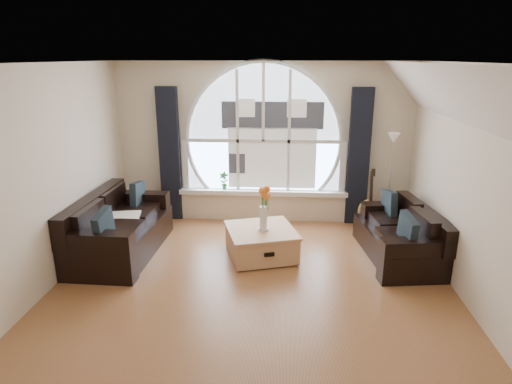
{
  "coord_description": "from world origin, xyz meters",
  "views": [
    {
      "loc": [
        0.38,
        -4.64,
        2.76
      ],
      "look_at": [
        0.0,
        0.9,
        1.05
      ],
      "focal_mm": 30.86,
      "sensor_mm": 36.0,
      "label": 1
    }
  ],
  "objects_px": {
    "floor_lamp": "(390,181)",
    "sofa_right": "(400,231)",
    "vase_flowers": "(263,204)",
    "coffee_chest": "(261,241)",
    "potted_plant": "(224,181)",
    "guitar": "(370,198)",
    "sofa_left": "(121,227)"
  },
  "relations": [
    {
      "from": "sofa_left",
      "to": "sofa_right",
      "type": "height_order",
      "value": "sofa_left"
    },
    {
      "from": "coffee_chest",
      "to": "floor_lamp",
      "type": "relative_size",
      "value": 0.58
    },
    {
      "from": "sofa_right",
      "to": "vase_flowers",
      "type": "bearing_deg",
      "value": 176.15
    },
    {
      "from": "sofa_right",
      "to": "sofa_left",
      "type": "bearing_deg",
      "value": 173.96
    },
    {
      "from": "floor_lamp",
      "to": "vase_flowers",
      "type": "bearing_deg",
      "value": -146.48
    },
    {
      "from": "sofa_right",
      "to": "floor_lamp",
      "type": "bearing_deg",
      "value": 78.05
    },
    {
      "from": "potted_plant",
      "to": "vase_flowers",
      "type": "bearing_deg",
      "value": -63.2
    },
    {
      "from": "sofa_left",
      "to": "floor_lamp",
      "type": "xyz_separation_m",
      "value": [
        4.09,
        1.32,
        0.4
      ]
    },
    {
      "from": "floor_lamp",
      "to": "coffee_chest",
      "type": "bearing_deg",
      "value": -147.57
    },
    {
      "from": "sofa_right",
      "to": "floor_lamp",
      "type": "distance_m",
      "value": 1.27
    },
    {
      "from": "sofa_left",
      "to": "potted_plant",
      "type": "bearing_deg",
      "value": 50.65
    },
    {
      "from": "sofa_right",
      "to": "floor_lamp",
      "type": "xyz_separation_m",
      "value": [
        0.09,
        1.2,
        0.4
      ]
    },
    {
      "from": "sofa_left",
      "to": "guitar",
      "type": "bearing_deg",
      "value": 19.3
    },
    {
      "from": "coffee_chest",
      "to": "guitar",
      "type": "bearing_deg",
      "value": 17.39
    },
    {
      "from": "sofa_left",
      "to": "potted_plant",
      "type": "relative_size",
      "value": 6.26
    },
    {
      "from": "floor_lamp",
      "to": "sofa_right",
      "type": "bearing_deg",
      "value": -94.15
    },
    {
      "from": "vase_flowers",
      "to": "coffee_chest",
      "type": "bearing_deg",
      "value": 133.28
    },
    {
      "from": "vase_flowers",
      "to": "guitar",
      "type": "height_order",
      "value": "vase_flowers"
    },
    {
      "from": "floor_lamp",
      "to": "guitar",
      "type": "height_order",
      "value": "floor_lamp"
    },
    {
      "from": "vase_flowers",
      "to": "potted_plant",
      "type": "height_order",
      "value": "vase_flowers"
    },
    {
      "from": "floor_lamp",
      "to": "potted_plant",
      "type": "distance_m",
      "value": 2.79
    },
    {
      "from": "sofa_right",
      "to": "vase_flowers",
      "type": "distance_m",
      "value": 1.98
    },
    {
      "from": "potted_plant",
      "to": "guitar",
      "type": "bearing_deg",
      "value": -7.01
    },
    {
      "from": "coffee_chest",
      "to": "vase_flowers",
      "type": "bearing_deg",
      "value": -63.68
    },
    {
      "from": "floor_lamp",
      "to": "guitar",
      "type": "xyz_separation_m",
      "value": [
        -0.32,
        -0.12,
        -0.27
      ]
    },
    {
      "from": "guitar",
      "to": "sofa_left",
      "type": "bearing_deg",
      "value": -160.15
    },
    {
      "from": "floor_lamp",
      "to": "potted_plant",
      "type": "xyz_separation_m",
      "value": [
        -2.78,
        0.18,
        -0.1
      ]
    },
    {
      "from": "floor_lamp",
      "to": "potted_plant",
      "type": "height_order",
      "value": "floor_lamp"
    },
    {
      "from": "guitar",
      "to": "sofa_right",
      "type": "bearing_deg",
      "value": -75.55
    },
    {
      "from": "sofa_left",
      "to": "vase_flowers",
      "type": "height_order",
      "value": "vase_flowers"
    },
    {
      "from": "coffee_chest",
      "to": "potted_plant",
      "type": "relative_size",
      "value": 3.01
    },
    {
      "from": "sofa_right",
      "to": "guitar",
      "type": "height_order",
      "value": "guitar"
    }
  ]
}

